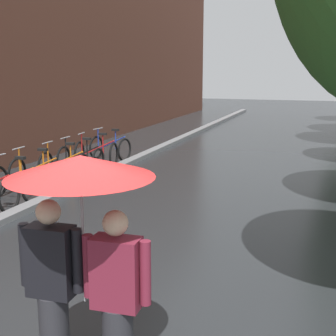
% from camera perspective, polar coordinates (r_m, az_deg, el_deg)
% --- Properties ---
extents(kerb_strip, '(0.30, 36.00, 0.12)m').
position_cam_1_polar(kerb_strip, '(14.76, -3.54, 1.22)').
color(kerb_strip, slate).
rests_on(kerb_strip, ground).
extents(parked_bicycle_3, '(1.16, 0.83, 0.96)m').
position_cam_1_polar(parked_bicycle_3, '(10.63, -17.62, -1.70)').
color(parked_bicycle_3, black).
rests_on(parked_bicycle_3, ground).
extents(parked_bicycle_4, '(1.10, 0.73, 0.96)m').
position_cam_1_polar(parked_bicycle_4, '(11.52, -15.25, -0.55)').
color(parked_bicycle_4, black).
rests_on(parked_bicycle_4, ground).
extents(parked_bicycle_5, '(1.10, 0.73, 0.96)m').
position_cam_1_polar(parked_bicycle_5, '(12.23, -12.17, 0.29)').
color(parked_bicycle_5, black).
rests_on(parked_bicycle_5, ground).
extents(parked_bicycle_6, '(1.09, 0.71, 0.96)m').
position_cam_1_polar(parked_bicycle_6, '(12.99, -10.26, 1.03)').
color(parked_bicycle_6, black).
rests_on(parked_bicycle_6, ground).
extents(parked_bicycle_7, '(1.16, 0.83, 0.96)m').
position_cam_1_polar(parked_bicycle_7, '(13.82, -8.43, 1.73)').
color(parked_bicycle_7, black).
rests_on(parked_bicycle_7, ground).
extents(parked_bicycle_8, '(1.17, 0.85, 0.96)m').
position_cam_1_polar(parked_bicycle_8, '(14.73, -6.82, 2.38)').
color(parked_bicycle_8, black).
rests_on(parked_bicycle_8, ground).
extents(couple_under_umbrella, '(1.21, 1.21, 2.06)m').
position_cam_1_polar(couple_under_umbrella, '(4.07, -10.08, -7.44)').
color(couple_under_umbrella, '#2D2D33').
rests_on(couple_under_umbrella, ground).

